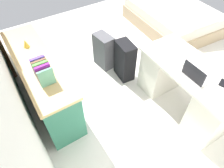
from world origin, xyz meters
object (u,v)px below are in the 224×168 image
credenza (43,81)px  laptop (196,75)px  bed (172,17)px  figurine_small (26,44)px  desk (186,88)px  suitcase_black (125,61)px  cell_phone_near_laptop (223,83)px  suitcase_spare_grey (104,51)px  computer_mouse (182,64)px

credenza → laptop: 2.05m
bed → figurine_small: size_ratio=18.18×
desk → suitcase_black: size_ratio=2.22×
figurine_small → cell_phone_near_laptop: bearing=-137.7°
suitcase_spare_grey → figurine_small: 1.28m
suitcase_black → computer_mouse: size_ratio=6.60×
laptop → suitcase_black: bearing=10.3°
credenza → suitcase_black: bearing=-99.2°
bed → suitcase_spare_grey: bearing=98.5°
cell_phone_near_laptop → suitcase_spare_grey: bearing=-2.0°
suitcase_black → laptop: size_ratio=2.07×
computer_mouse → suitcase_black: bearing=18.8°
suitcase_spare_grey → laptop: size_ratio=1.93×
cell_phone_near_laptop → figurine_small: bearing=23.0°
laptop → suitcase_spare_grey: bearing=12.6°
suitcase_black → computer_mouse: (-0.86, -0.25, 0.44)m
suitcase_black → computer_mouse: bearing=-157.1°
laptop → figurine_small: (1.65, 1.50, 0.05)m
desk → suitcase_spare_grey: 1.50m
desk → figurine_small: 2.28m
suitcase_spare_grey → computer_mouse: 1.43m
laptop → figurine_small: laptop is taller
figurine_small → suitcase_spare_grey: bearing=-95.0°
credenza → laptop: laptop is taller
bed → suitcase_black: bearing=111.7°
suitcase_spare_grey → cell_phone_near_laptop: size_ratio=4.53×
credenza → cell_phone_near_laptop: (-1.56, -1.71, 0.36)m
bed → figurine_small: 3.18m
bed → suitcase_spare_grey: 1.98m
suitcase_black → computer_mouse: 1.00m
suitcase_black → laptop: laptop is taller
suitcase_black → desk: bearing=-155.4°
suitcase_black → suitcase_spare_grey: bearing=24.8°
credenza → suitcase_black: size_ratio=2.73×
desk → bed: size_ratio=0.73×
desk → cell_phone_near_laptop: 0.52m
computer_mouse → cell_phone_near_laptop: (-0.49, -0.16, -0.01)m
cell_phone_near_laptop → computer_mouse: bearing=-1.5°
bed → laptop: 2.51m
suitcase_black → cell_phone_near_laptop: size_ratio=4.85×
desk → credenza: credenza is taller
desk → laptop: laptop is taller
credenza → suitcase_spare_grey: bearing=-79.3°
computer_mouse → suitcase_spare_grey: bearing=19.4°
computer_mouse → bed: bearing=-42.3°
suitcase_black → credenza: bearing=87.2°
laptop → computer_mouse: bearing=-11.3°
suitcase_black → cell_phone_near_laptop: 1.48m
laptop → cell_phone_near_laptop: 0.32m
desk → suitcase_black: (1.00, 0.33, -0.07)m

